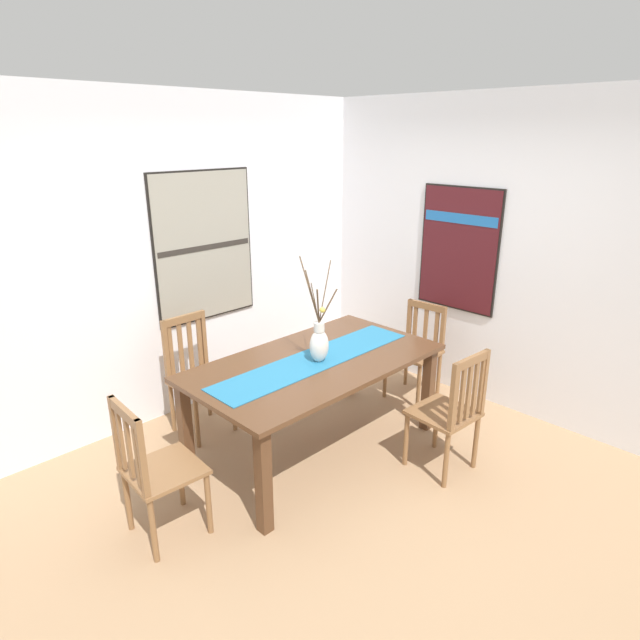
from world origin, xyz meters
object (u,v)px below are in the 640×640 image
(chair_2, at_px, (196,374))
(painting_on_back_wall, at_px, (204,247))
(centerpiece_vase, at_px, (319,342))
(chair_0, at_px, (417,349))
(chair_1, at_px, (451,410))
(painting_on_side_wall, at_px, (459,249))
(chair_3, at_px, (155,469))
(dining_table, at_px, (315,372))

(chair_2, distance_m, painting_on_back_wall, 1.10)
(centerpiece_vase, xyz_separation_m, chair_0, (1.31, 0.03, -0.45))
(chair_1, bearing_deg, centerpiece_vase, 119.55)
(centerpiece_vase, height_order, painting_on_side_wall, painting_on_side_wall)
(chair_0, xyz_separation_m, chair_2, (-1.79, 0.92, 0.03))
(centerpiece_vase, bearing_deg, chair_3, 179.14)
(chair_0, relative_size, painting_on_back_wall, 0.69)
(chair_0, bearing_deg, dining_table, 179.60)
(painting_on_back_wall, bearing_deg, dining_table, -87.66)
(dining_table, xyz_separation_m, painting_on_side_wall, (1.69, -0.14, 0.71))
(dining_table, height_order, chair_1, chair_1)
(chair_1, height_order, chair_3, chair_1)
(dining_table, height_order, centerpiece_vase, centerpiece_vase)
(chair_3, bearing_deg, painting_on_side_wall, -2.16)
(centerpiece_vase, xyz_separation_m, chair_1, (0.48, -0.85, -0.42))
(chair_1, bearing_deg, chair_2, 117.96)
(chair_1, height_order, chair_2, chair_2)
(centerpiece_vase, relative_size, painting_on_side_wall, 0.69)
(painting_on_side_wall, bearing_deg, chair_3, 177.84)
(painting_on_side_wall, bearing_deg, dining_table, 175.39)
(chair_3, relative_size, painting_on_side_wall, 0.84)
(centerpiece_vase, bearing_deg, chair_2, 116.50)
(painting_on_back_wall, bearing_deg, chair_2, -136.27)
(chair_2, height_order, chair_3, chair_2)
(dining_table, relative_size, centerpiece_vase, 2.47)
(dining_table, height_order, chair_0, chair_0)
(dining_table, relative_size, chair_3, 2.03)
(painting_on_back_wall, xyz_separation_m, painting_on_side_wall, (1.75, -1.45, -0.06))
(chair_0, xyz_separation_m, chair_1, (-0.83, -0.88, 0.03))
(chair_1, distance_m, chair_3, 2.04)
(dining_table, height_order, painting_on_back_wall, painting_on_back_wall)
(chair_0, distance_m, painting_on_back_wall, 2.13)
(chair_3, bearing_deg, centerpiece_vase, -0.86)
(centerpiece_vase, height_order, painting_on_back_wall, painting_on_back_wall)
(dining_table, height_order, painting_on_side_wall, painting_on_side_wall)
(painting_on_side_wall, bearing_deg, chair_1, -147.86)
(dining_table, distance_m, chair_2, 1.04)
(dining_table, distance_m, painting_on_back_wall, 1.52)
(chair_0, distance_m, chair_2, 2.01)
(centerpiece_vase, height_order, chair_3, centerpiece_vase)
(painting_on_side_wall, bearing_deg, centerpiece_vase, 176.80)
(centerpiece_vase, xyz_separation_m, chair_2, (-0.48, 0.95, -0.42))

